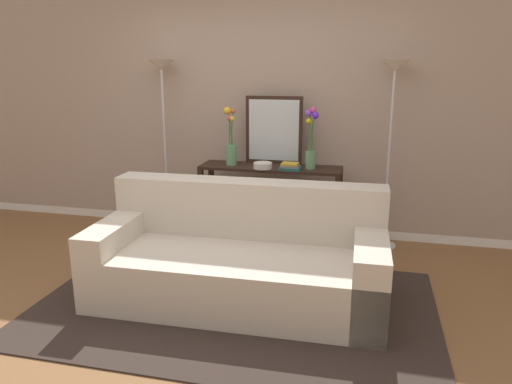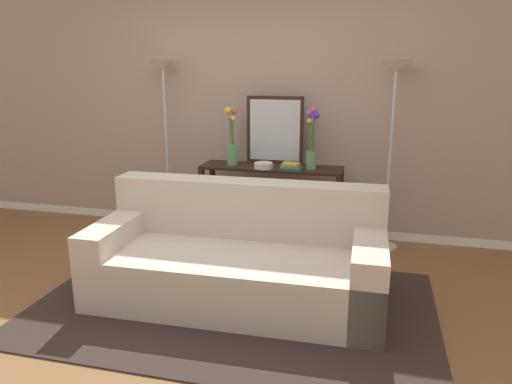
# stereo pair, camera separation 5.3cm
# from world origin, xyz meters

# --- Properties ---
(ground_plane) EXTENTS (16.00, 16.00, 0.02)m
(ground_plane) POSITION_xyz_m (0.00, 0.00, -0.01)
(ground_plane) COLOR brown
(back_wall) EXTENTS (12.00, 0.15, 2.72)m
(back_wall) POSITION_xyz_m (0.00, 1.93, 1.36)
(back_wall) COLOR white
(back_wall) RESTS_ON ground
(area_rug) EXTENTS (2.99, 1.88, 0.01)m
(area_rug) POSITION_xyz_m (0.33, 0.08, 0.01)
(area_rug) COLOR #332823
(area_rug) RESTS_ON ground
(couch) EXTENTS (2.22, 1.01, 0.88)m
(couch) POSITION_xyz_m (0.33, 0.25, 0.31)
(couch) COLOR beige
(couch) RESTS_ON ground
(console_table) EXTENTS (1.41, 0.38, 0.80)m
(console_table) POSITION_xyz_m (0.31, 1.51, 0.56)
(console_table) COLOR black
(console_table) RESTS_ON ground
(floor_lamp_left) EXTENTS (0.28, 0.28, 1.83)m
(floor_lamp_left) POSITION_xyz_m (-0.87, 1.64, 1.44)
(floor_lamp_left) COLOR silver
(floor_lamp_left) RESTS_ON ground
(floor_lamp_right) EXTENTS (0.28, 0.28, 1.83)m
(floor_lamp_right) POSITION_xyz_m (1.45, 1.64, 1.44)
(floor_lamp_right) COLOR silver
(floor_lamp_right) RESTS_ON ground
(wall_mirror) EXTENTS (0.58, 0.02, 0.68)m
(wall_mirror) POSITION_xyz_m (0.31, 1.66, 1.14)
(wall_mirror) COLOR black
(wall_mirror) RESTS_ON console_table
(vase_tall_flowers) EXTENTS (0.12, 0.12, 0.58)m
(vase_tall_flowers) POSITION_xyz_m (-0.09, 1.48, 1.01)
(vase_tall_flowers) COLOR #669E6B
(vase_tall_flowers) RESTS_ON console_table
(vase_short_flowers) EXTENTS (0.13, 0.12, 0.59)m
(vase_short_flowers) POSITION_xyz_m (0.71, 1.49, 1.07)
(vase_short_flowers) COLOR #669E6B
(vase_short_flowers) RESTS_ON console_table
(fruit_bowl) EXTENTS (0.18, 0.18, 0.06)m
(fruit_bowl) POSITION_xyz_m (0.26, 1.39, 0.83)
(fruit_bowl) COLOR silver
(fruit_bowl) RESTS_ON console_table
(book_stack) EXTENTS (0.20, 0.17, 0.07)m
(book_stack) POSITION_xyz_m (0.53, 1.39, 0.83)
(book_stack) COLOR #1E7075
(book_stack) RESTS_ON console_table
(book_row_under_console) EXTENTS (0.34, 0.17, 0.13)m
(book_row_under_console) POSITION_xyz_m (-0.09, 1.51, 0.06)
(book_row_under_console) COLOR navy
(book_row_under_console) RESTS_ON ground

